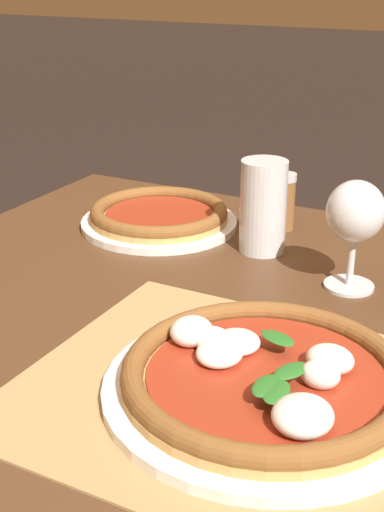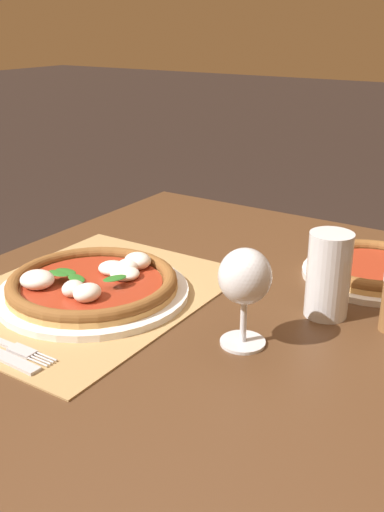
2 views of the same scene
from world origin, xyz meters
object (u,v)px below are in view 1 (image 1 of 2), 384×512
Objects in this scene: pint_glass at (263,208)px; pepper_shaker at (284,201)px; pizza_far at (159,216)px; pizza_near at (265,377)px; wine_glass at (355,216)px.

pint_glass is 1.49× the size of pepper_shaker.
pizza_far is 0.20m from pint_glass.
pizza_near is 2.20× the size of wine_glass.
wine_glass is (0.00, 0.30, 0.08)m from pizza_near.
pizza_far is at bearing -155.41° from pepper_shaker.
pepper_shaker is at bearing 24.59° from pizza_far.
pizza_near is 0.53m from pizza_far.
pepper_shaker is at bearing 108.78° from pizza_near.
pizza_near reaches higher than pizza_far.
pizza_near is 3.52× the size of pepper_shaker.
wine_glass is at bearing -46.74° from pepper_shaker.
wine_glass is 1.60× the size of pepper_shaker.
pepper_shaker is (-0.17, 0.18, -0.06)m from wine_glass.
pint_glass reaches higher than pepper_shaker.
pizza_far is (-0.35, 0.39, -0.00)m from pizza_near.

